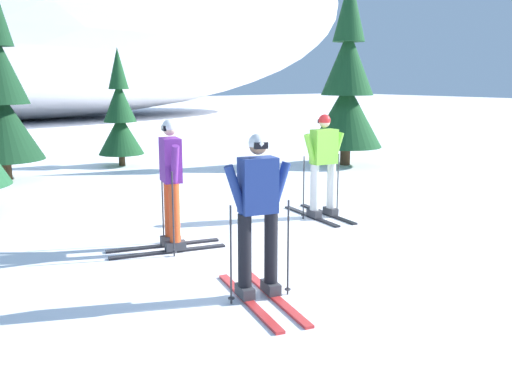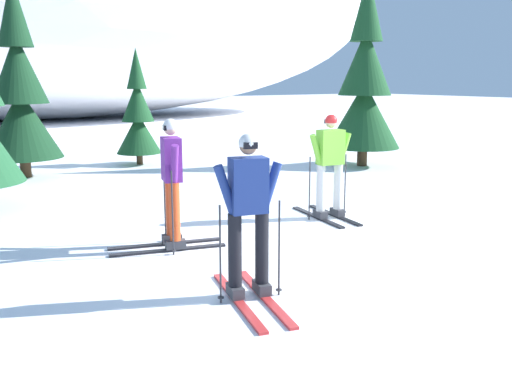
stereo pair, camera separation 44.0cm
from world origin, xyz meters
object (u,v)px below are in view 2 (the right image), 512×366
Objects in this scene: skier_lime_jacket at (330,164)px; pine_tree_center_right at (138,117)px; pine_tree_center at (20,95)px; pine_tree_far_right at (365,87)px; skier_purple_jacket at (171,181)px; skier_navy_jacket at (249,214)px.

pine_tree_center_right reaches higher than skier_lime_jacket.
pine_tree_far_right is at bearing -20.95° from pine_tree_center.
pine_tree_center_right is (2.44, 7.65, 0.38)m from skier_purple_jacket.
pine_tree_far_right is (8.20, -3.14, 0.16)m from pine_tree_center.
pine_tree_center reaches higher than skier_navy_jacket.
pine_tree_far_right is (7.60, 6.22, 1.19)m from skier_navy_jacket.
pine_tree_center is 0.93× the size of pine_tree_far_right.
pine_tree_center is (-0.60, 9.36, 1.04)m from skier_navy_jacket.
pine_tree_center_right reaches higher than skier_navy_jacket.
skier_lime_jacket is 0.38× the size of pine_tree_center.
pine_tree_center_right is at bearing 94.05° from skier_lime_jacket.
skier_lime_jacket is 0.98× the size of skier_navy_jacket.
skier_lime_jacket is 0.56× the size of pine_tree_center_right.
skier_navy_jacket is 2.13m from skier_purple_jacket.
pine_tree_far_right is at bearing 28.44° from skier_purple_jacket.
skier_lime_jacket is 2.98m from skier_purple_jacket.
skier_purple_jacket is 7.32m from pine_tree_center.
pine_tree_center is (-0.65, 7.22, 1.03)m from skier_purple_jacket.
pine_tree_center_right is (3.09, 0.43, -0.65)m from pine_tree_center.
pine_tree_center is at bearing 116.98° from skier_lime_jacket.
skier_lime_jacket is 3.76m from skier_navy_jacket.
pine_tree_far_right reaches higher than pine_tree_center.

